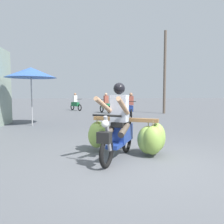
# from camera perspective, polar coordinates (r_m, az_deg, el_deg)

# --- Properties ---
(ground_plane) EXTENTS (120.00, 120.00, 0.00)m
(ground_plane) POSITION_cam_1_polar(r_m,az_deg,el_deg) (4.45, 7.93, -13.16)
(ground_plane) COLOR #56595E
(motorbike_main_loaded) EXTENTS (1.84, 1.86, 1.58)m
(motorbike_main_loaded) POSITION_cam_1_polar(r_m,az_deg,el_deg) (5.02, 4.02, -5.50)
(motorbike_main_loaded) COLOR black
(motorbike_main_loaded) RESTS_ON ground
(motorbike_distant_ahead_left) EXTENTS (0.78, 1.52, 1.40)m
(motorbike_distant_ahead_left) POSITION_cam_1_polar(r_m,az_deg,el_deg) (15.87, -1.58, 1.81)
(motorbike_distant_ahead_left) COLOR black
(motorbike_distant_ahead_left) RESTS_ON ground
(motorbike_distant_ahead_right) EXTENTS (0.98, 1.39, 1.40)m
(motorbike_distant_ahead_right) POSITION_cam_1_polar(r_m,az_deg,el_deg) (18.43, -9.17, 2.15)
(motorbike_distant_ahead_right) COLOR black
(motorbike_distant_ahead_right) RESTS_ON ground
(motorbike_distant_far_ahead) EXTENTS (0.54, 1.61, 1.40)m
(motorbike_distant_far_ahead) POSITION_cam_1_polar(r_m,az_deg,el_deg) (13.15, 4.76, 1.21)
(motorbike_distant_far_ahead) COLOR black
(motorbike_distant_far_ahead) RESTS_ON ground
(market_umbrella_near_shop) EXTENTS (2.09, 2.09, 2.44)m
(market_umbrella_near_shop) POSITION_cam_1_polar(r_m,az_deg,el_deg) (10.11, -19.69, 9.30)
(market_umbrella_near_shop) COLOR #99999E
(market_umbrella_near_shop) RESTS_ON ground
(utility_pole) EXTENTS (0.18, 0.18, 5.53)m
(utility_pole) POSITION_cam_1_polar(r_m,az_deg,el_deg) (15.88, 13.10, 9.63)
(utility_pole) COLOR brown
(utility_pole) RESTS_ON ground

